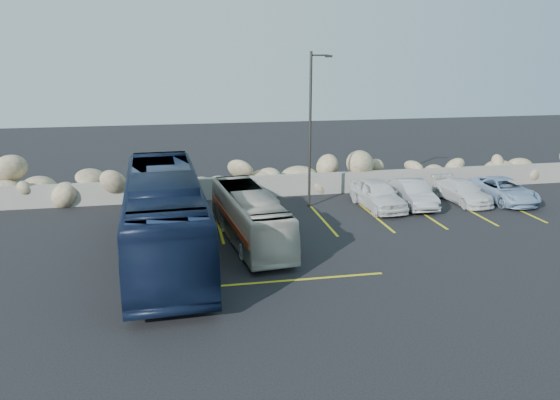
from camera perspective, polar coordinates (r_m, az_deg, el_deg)
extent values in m
plane|color=black|center=(19.85, 2.60, -8.52)|extent=(90.00, 90.00, 0.00)
cube|color=gray|center=(30.85, -2.57, 1.41)|extent=(60.00, 0.40, 1.20)
cube|color=gold|center=(25.97, -6.40, -2.73)|extent=(0.12, 5.00, 0.01)
cube|color=gold|center=(26.81, 4.53, -2.10)|extent=(0.12, 5.00, 0.01)
cube|color=gold|center=(27.63, 9.94, -1.76)|extent=(0.12, 5.00, 0.01)
cube|color=gold|center=(28.64, 14.82, -1.43)|extent=(0.12, 5.00, 0.01)
cube|color=gold|center=(29.84, 19.33, -1.12)|extent=(0.12, 5.00, 0.01)
cube|color=gold|center=(31.21, 23.47, -0.84)|extent=(0.12, 5.00, 0.01)
cube|color=gold|center=(19.83, -0.38, -8.50)|extent=(8.00, 0.12, 0.01)
cylinder|color=#2E2B28|center=(28.26, 3.16, 7.14)|extent=(0.14, 0.14, 8.00)
cylinder|color=#2E2B28|center=(28.08, 4.20, 14.86)|extent=(0.90, 0.08, 0.08)
cube|color=#2E2B28|center=(28.20, 5.11, 14.74)|extent=(0.35, 0.18, 0.12)
imported|color=beige|center=(23.58, -3.17, -1.70)|extent=(2.74, 8.19, 2.24)
imported|color=black|center=(22.14, -11.97, -1.53)|extent=(3.40, 12.47, 3.44)
imported|color=silver|center=(29.01, 10.18, 0.58)|extent=(2.07, 4.51, 1.50)
imported|color=#AAABAF|center=(29.86, 13.72, 0.67)|extent=(1.65, 4.20, 1.36)
imported|color=silver|center=(31.38, 18.51, 0.85)|extent=(2.09, 4.26, 1.19)
imported|color=#91ABCE|center=(32.32, 22.30, 0.97)|extent=(2.29, 4.66, 1.27)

